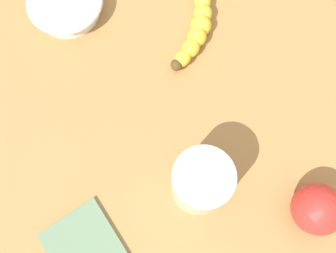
{
  "coord_description": "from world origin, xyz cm",
  "views": [
    {
      "loc": [
        -20.56,
        5.64,
        60.38
      ],
      "look_at": [
        -3.08,
        3.79,
        5.0
      ],
      "focal_mm": 38.61,
      "sensor_mm": 36.0,
      "label": 1
    }
  ],
  "objects": [
    {
      "name": "wooden_tabletop",
      "position": [
        0.0,
        0.0,
        1.5
      ],
      "size": [
        120.0,
        120.0,
        3.0
      ],
      "primitive_type": "cube",
      "color": "#A87A45",
      "rests_on": "ground"
    },
    {
      "name": "banana",
      "position": [
        15.3,
        -3.31,
        4.9
      ],
      "size": [
        18.28,
        8.88,
        3.8
      ],
      "rotation": [
        0.0,
        0.0,
        5.94
      ],
      "color": "yellow",
      "rests_on": "wooden_tabletop"
    },
    {
      "name": "apple_fruit",
      "position": [
        -18.46,
        -16.44,
        6.78
      ],
      "size": [
        7.55,
        7.55,
        7.55
      ],
      "primitive_type": "sphere",
      "color": "red",
      "rests_on": "wooden_tabletop"
    },
    {
      "name": "ceramic_bowl",
      "position": [
        21.67,
        19.62,
        5.23
      ],
      "size": [
        13.66,
        13.66,
        3.68
      ],
      "color": "white",
      "rests_on": "wooden_tabletop"
    },
    {
      "name": "smoothie_glass",
      "position": [
        -12.96,
        0.45,
        7.76
      ],
      "size": [
        8.7,
        8.7,
        9.9
      ],
      "color": "silver",
      "rests_on": "wooden_tabletop"
    }
  ]
}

